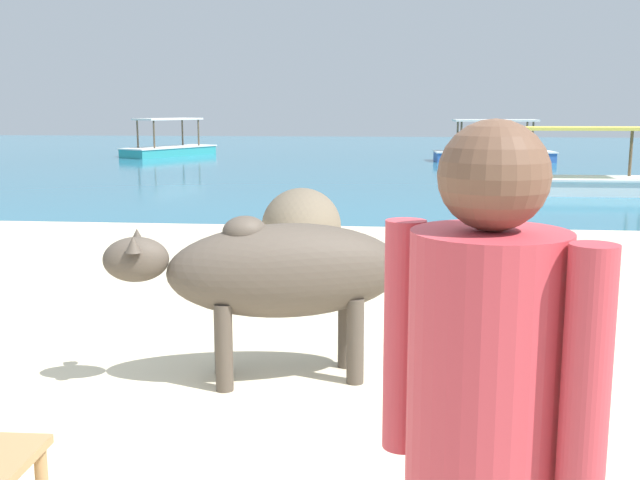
{
  "coord_description": "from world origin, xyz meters",
  "views": [
    {
      "loc": [
        0.64,
        -3.36,
        1.68
      ],
      "look_at": [
        0.0,
        3.0,
        0.55
      ],
      "focal_mm": 42.24,
      "sensor_mm": 36.0,
      "label": 1
    }
  ],
  "objects_px": {
    "boat_white": "(578,180)",
    "boat_blue": "(494,153)",
    "boat_teal": "(169,148)",
    "person_standing": "(483,446)",
    "cow": "(279,272)"
  },
  "relations": [
    {
      "from": "boat_white",
      "to": "boat_blue",
      "type": "bearing_deg",
      "value": -87.58
    },
    {
      "from": "person_standing",
      "to": "boat_teal",
      "type": "xyz_separation_m",
      "value": [
        -8.01,
        24.01,
        -0.7
      ]
    },
    {
      "from": "person_standing",
      "to": "boat_white",
      "type": "bearing_deg",
      "value": -156.11
    },
    {
      "from": "cow",
      "to": "boat_blue",
      "type": "xyz_separation_m",
      "value": [
        3.7,
        19.48,
        -0.42
      ]
    },
    {
      "from": "cow",
      "to": "person_standing",
      "type": "height_order",
      "value": "person_standing"
    },
    {
      "from": "cow",
      "to": "person_standing",
      "type": "relative_size",
      "value": 1.12
    },
    {
      "from": "person_standing",
      "to": "boat_white",
      "type": "height_order",
      "value": "person_standing"
    },
    {
      "from": "person_standing",
      "to": "cow",
      "type": "bearing_deg",
      "value": -125.18
    },
    {
      "from": "boat_white",
      "to": "boat_teal",
      "type": "bearing_deg",
      "value": -43.68
    },
    {
      "from": "cow",
      "to": "person_standing",
      "type": "xyz_separation_m",
      "value": [
        0.88,
        -2.86,
        0.28
      ]
    },
    {
      "from": "boat_blue",
      "to": "cow",
      "type": "bearing_deg",
      "value": -104.55
    },
    {
      "from": "cow",
      "to": "boat_white",
      "type": "relative_size",
      "value": 0.49
    },
    {
      "from": "boat_teal",
      "to": "person_standing",
      "type": "bearing_deg",
      "value": -134.19
    },
    {
      "from": "cow",
      "to": "boat_blue",
      "type": "relative_size",
      "value": 0.49
    },
    {
      "from": "boat_teal",
      "to": "boat_blue",
      "type": "bearing_deg",
      "value": -71.41
    }
  ]
}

